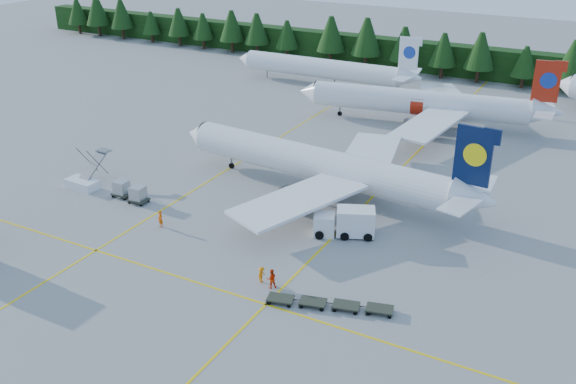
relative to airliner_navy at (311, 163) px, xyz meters
The scene contains 15 objects.
ground 18.16m from the airliner_navy, 85.34° to the right, with size 320.00×320.00×0.00m, color gray.
taxi_stripe_a 13.24m from the airliner_navy, 169.85° to the left, with size 0.25×120.00×0.01m, color yellow.
taxi_stripe_b 8.55m from the airliner_navy, 16.80° to the left, with size 0.25×120.00×0.01m, color yellow.
taxi_stripe_cross 24.06m from the airliner_navy, 86.52° to the right, with size 80.00×0.25×0.01m, color yellow.
treeline_hedge 64.27m from the airliner_navy, 88.71° to the left, with size 220.00×4.00×6.00m, color black.
airliner_navy is the anchor object (origin of this frame).
airliner_red 30.72m from the airliner_navy, 84.79° to the left, with size 39.11×31.94×11.43m.
airliner_far_left 48.93m from the airliner_navy, 115.45° to the left, with size 36.65×3.91×10.66m.
airstairs 28.13m from the airliner_navy, 153.31° to the right, with size 4.30×5.83×3.77m.
service_truck 12.17m from the airliner_navy, 46.47° to the right, with size 6.77×4.65×3.08m.
dolly_train 25.07m from the airliner_navy, 59.73° to the right, with size 10.88×4.66×0.14m.
uld_pair 21.83m from the airliner_navy, 144.05° to the right, with size 5.13×2.19×1.71m.
crew_a 19.46m from the airliner_navy, 121.18° to the right, with size 0.70×0.46×1.91m, color #F05105.
crew_b 22.30m from the airliner_navy, 72.85° to the right, with size 0.93×0.73×1.92m, color red.
crew_c 21.64m from the airliner_navy, 75.77° to the right, with size 0.67×0.45×1.61m, color orange.
Camera 1 is at (30.13, -46.53, 32.57)m, focal length 40.00 mm.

